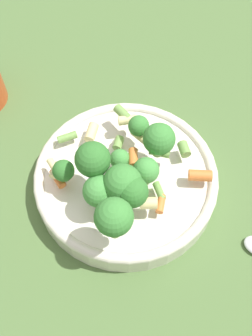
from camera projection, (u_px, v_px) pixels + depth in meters
The scene contains 3 objects.
ground_plane at pixel (126, 186), 0.55m from camera, with size 3.00×3.00×0.00m, color #4C6B38.
bowl at pixel (126, 179), 0.53m from camera, with size 0.25×0.25×0.04m.
pasta_salad at pixel (121, 174), 0.47m from camera, with size 0.18×0.21×0.08m.
Camera 1 is at (0.23, 0.14, 0.48)m, focal length 42.00 mm.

